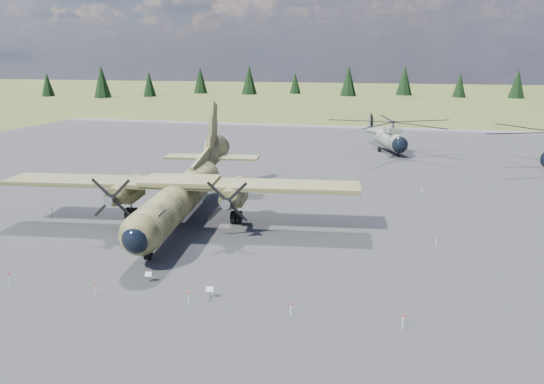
# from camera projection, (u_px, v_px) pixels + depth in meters

# --- Properties ---
(ground) EXTENTS (500.00, 500.00, 0.00)m
(ground) POSITION_uv_depth(u_px,v_px,m) (228.00, 230.00, 43.78)
(ground) COLOR brown
(ground) RESTS_ON ground
(apron) EXTENTS (120.00, 120.00, 0.04)m
(apron) POSITION_uv_depth(u_px,v_px,m) (259.00, 200.00, 53.20)
(apron) COLOR slate
(apron) RESTS_ON ground
(transport_plane) EXTENTS (30.28, 27.35, 9.96)m
(transport_plane) POSITION_uv_depth(u_px,v_px,m) (184.00, 188.00, 45.90)
(transport_plane) COLOR #3C3C20
(transport_plane) RESTS_ON ground
(helicopter_near) EXTENTS (24.28, 24.30, 4.80)m
(helicopter_near) POSITION_uv_depth(u_px,v_px,m) (391.00, 130.00, 77.88)
(helicopter_near) COLOR gray
(helicopter_near) RESTS_ON ground
(info_placard_left) EXTENTS (0.44, 0.22, 0.68)m
(info_placard_left) POSITION_uv_depth(u_px,v_px,m) (148.00, 275.00, 33.74)
(info_placard_left) COLOR gray
(info_placard_left) RESTS_ON ground
(info_placard_right) EXTENTS (0.48, 0.24, 0.73)m
(info_placard_right) POSITION_uv_depth(u_px,v_px,m) (210.00, 290.00, 31.48)
(info_placard_right) COLOR gray
(info_placard_right) RESTS_ON ground
(barrier_fence) EXTENTS (33.12, 29.62, 0.85)m
(barrier_fence) POSITION_uv_depth(u_px,v_px,m) (222.00, 225.00, 43.68)
(barrier_fence) COLOR silver
(barrier_fence) RESTS_ON ground
(treeline) EXTENTS (336.91, 336.66, 10.98)m
(treeline) POSITION_uv_depth(u_px,v_px,m) (221.00, 164.00, 46.24)
(treeline) COLOR black
(treeline) RESTS_ON ground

